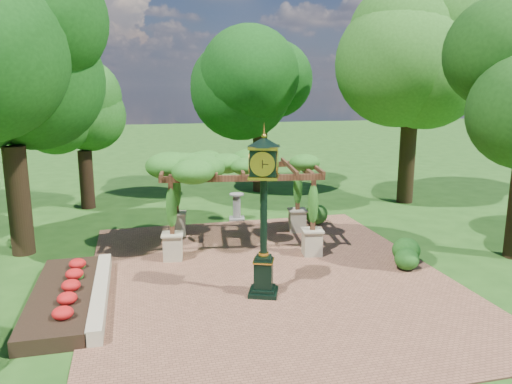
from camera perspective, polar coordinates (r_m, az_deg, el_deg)
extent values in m
plane|color=#1E4714|center=(13.70, 2.54, -11.20)|extent=(120.00, 120.00, 0.00)
cube|color=brown|center=(14.58, 1.43, -9.62)|extent=(10.00, 12.00, 0.04)
cube|color=#C6B793|center=(13.64, -17.33, -10.96)|extent=(0.35, 5.00, 0.40)
cube|color=red|center=(13.75, -21.14, -11.15)|extent=(1.50, 5.00, 0.36)
cube|color=black|center=(13.37, 0.86, -11.36)|extent=(0.95, 0.95, 0.11)
cube|color=black|center=(13.18, 0.86, -9.37)|extent=(0.60, 0.60, 0.83)
cube|color=gold|center=(13.04, 0.87, -7.86)|extent=(0.67, 0.67, 0.04)
cylinder|color=black|center=(12.68, 0.89, -2.76)|extent=(0.24, 0.24, 2.12)
cube|color=black|center=(12.40, 0.91, 3.44)|extent=(0.83, 0.83, 0.65)
cylinder|color=beige|center=(12.07, 0.74, 3.20)|extent=(0.53, 0.22, 0.55)
cone|color=black|center=(12.33, 0.91, 5.77)|extent=(1.07, 1.07, 0.23)
sphere|color=gold|center=(12.32, 0.92, 6.41)|extent=(0.13, 0.13, 0.13)
cube|color=#B8AC89|center=(15.96, -9.48, -6.23)|extent=(0.65, 0.65, 0.80)
cube|color=#4F2E1B|center=(15.61, -9.64, -1.81)|extent=(0.16, 0.16, 1.65)
cube|color=#B8AC89|center=(16.27, 6.43, -5.78)|extent=(0.65, 0.65, 0.80)
cube|color=#4F2E1B|center=(15.93, 6.54, -1.44)|extent=(0.16, 0.16, 1.65)
cube|color=#B8AC89|center=(18.51, -8.97, -3.63)|extent=(0.65, 0.65, 0.80)
cube|color=#4F2E1B|center=(18.21, -9.10, 0.21)|extent=(0.16, 0.16, 1.65)
cube|color=#B8AC89|center=(18.78, 4.73, -3.30)|extent=(0.65, 0.65, 0.80)
cube|color=#4F2E1B|center=(18.48, 4.80, 0.49)|extent=(0.16, 0.16, 1.65)
cube|color=#4F2E1B|center=(15.42, -1.49, 1.59)|extent=(5.13, 0.85, 0.20)
cube|color=#4F2E1B|center=(18.05, -2.12, 3.13)|extent=(5.13, 0.85, 0.20)
ellipsoid|color=#27621C|center=(16.70, -1.84, 3.24)|extent=(5.56, 3.90, 0.89)
cube|color=gray|center=(20.46, -2.20, -3.08)|extent=(0.72, 0.72, 0.11)
cylinder|color=gray|center=(20.34, -2.21, -1.71)|extent=(0.37, 0.37, 1.01)
cylinder|color=gray|center=(20.22, -2.23, -0.26)|extent=(0.68, 0.68, 0.06)
ellipsoid|color=#1D5317|center=(15.58, 16.85, -7.36)|extent=(0.88, 0.88, 0.65)
ellipsoid|color=#1F5818|center=(16.19, 16.78, -6.39)|extent=(0.88, 0.88, 0.77)
ellipsoid|color=#29601B|center=(19.79, 6.89, -2.52)|extent=(0.91, 0.91, 0.81)
cylinder|color=black|center=(17.75, -25.46, -0.94)|extent=(0.72, 0.72, 3.54)
ellipsoid|color=#134310|center=(17.39, -26.86, 13.88)|extent=(4.65, 4.65, 5.59)
cylinder|color=black|center=(23.47, -18.79, 1.35)|extent=(0.62, 0.62, 2.59)
ellipsoid|color=#225B1A|center=(23.11, -19.36, 9.52)|extent=(3.24, 3.24, 4.09)
cylinder|color=#302313|center=(25.83, 0.47, 3.58)|extent=(0.75, 0.75, 3.16)
ellipsoid|color=#103D0F|center=(25.55, 0.49, 12.67)|extent=(4.68, 4.68, 5.00)
cylinder|color=#302212|center=(24.29, 16.85, 3.23)|extent=(0.74, 0.74, 3.77)
ellipsoid|color=#2A601B|center=(24.07, 17.58, 14.72)|extent=(5.00, 5.00, 5.95)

